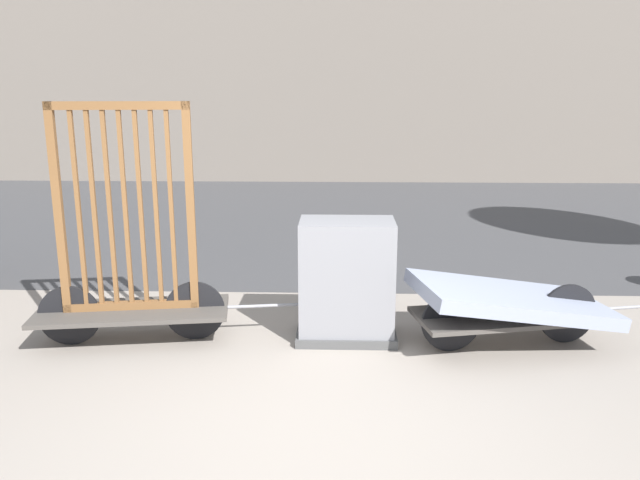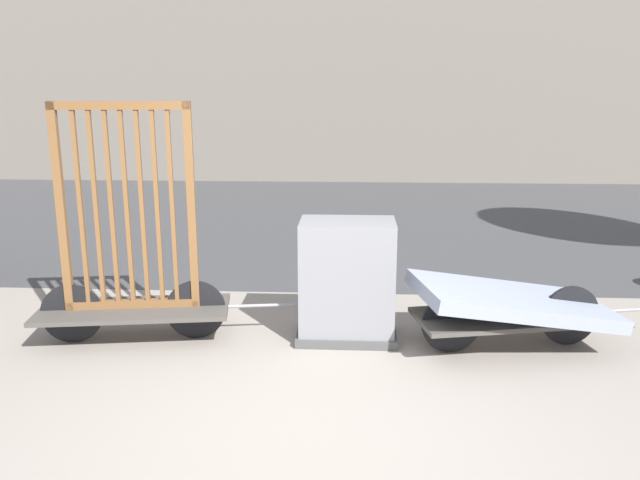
# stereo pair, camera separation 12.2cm
# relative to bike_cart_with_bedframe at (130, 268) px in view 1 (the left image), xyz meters

# --- Properties ---
(ground_plane) EXTENTS (60.00, 60.00, 0.00)m
(ground_plane) POSITION_rel_bike_cart_with_bedframe_xyz_m (1.69, -1.56, -0.70)
(ground_plane) COLOR gray
(road_strip) EXTENTS (56.00, 8.94, 0.01)m
(road_strip) POSITION_rel_bike_cart_with_bedframe_xyz_m (1.69, 5.93, -0.69)
(road_strip) COLOR #424244
(road_strip) RESTS_ON ground_plane
(bike_cart_with_bedframe) EXTENTS (2.42, 0.91, 2.15)m
(bike_cart_with_bedframe) POSITION_rel_bike_cart_with_bedframe_xyz_m (0.00, 0.00, 0.00)
(bike_cart_with_bedframe) COLOR #4C4742
(bike_cart_with_bedframe) RESTS_ON ground_plane
(bike_cart_with_mattress) EXTENTS (2.45, 1.26, 0.64)m
(bike_cart_with_mattress) POSITION_rel_bike_cart_with_bedframe_xyz_m (3.39, -0.00, -0.29)
(bike_cart_with_mattress) COLOR #4C4742
(bike_cart_with_mattress) RESTS_ON ground_plane
(utility_cabinet) EXTENTS (0.91, 0.60, 1.11)m
(utility_cabinet) POSITION_rel_bike_cart_with_bedframe_xyz_m (1.93, 0.16, -0.18)
(utility_cabinet) COLOR #4C4C4C
(utility_cabinet) RESTS_ON ground_plane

